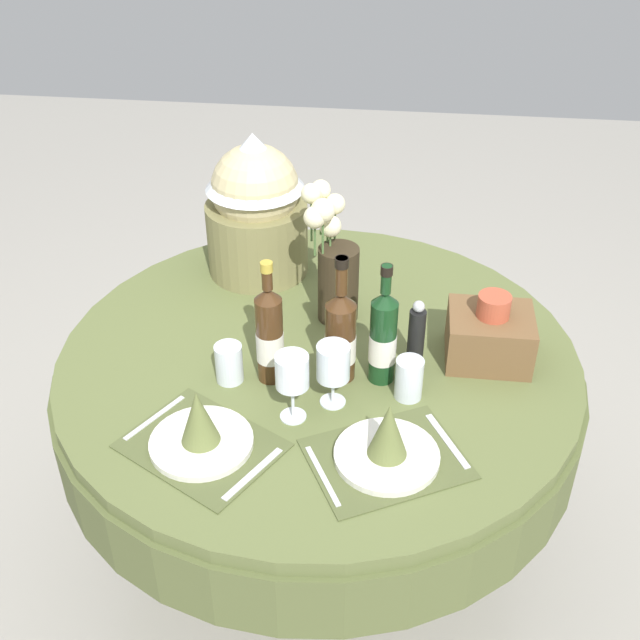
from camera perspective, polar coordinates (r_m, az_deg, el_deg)
ground at (r=2.64m, az=-0.09°, el=-15.59°), size 8.00×8.00×0.00m
dining_table at (r=2.20m, az=-0.11°, el=-5.16°), size 1.42×1.42×0.76m
place_setting_left at (r=1.83m, az=-8.67°, el=-7.95°), size 0.42×0.39×0.16m
place_setting_right at (r=1.78m, az=4.90°, el=-8.94°), size 0.42×0.39×0.16m
flower_vase at (r=2.16m, az=1.00°, el=4.26°), size 0.16×0.17×0.39m
wine_bottle_left at (r=1.96m, az=1.49°, el=-1.11°), size 0.08×0.08×0.35m
wine_bottle_right at (r=1.96m, az=4.58°, el=-1.22°), size 0.07×0.07×0.33m
wine_bottle_rear at (r=1.95m, az=-3.67°, el=-1.08°), size 0.07×0.07×0.34m
wine_glass_left at (r=1.83m, az=-2.03°, el=-3.85°), size 0.08×0.08×0.18m
wine_glass_right at (r=1.88m, az=0.96°, el=-3.17°), size 0.08×0.08×0.17m
tumbler_near_left at (r=2.00m, az=-6.60°, el=-3.12°), size 0.07×0.07×0.10m
tumbler_mid at (r=1.95m, az=6.46°, el=-4.24°), size 0.07×0.07×0.11m
pepper_mill at (r=2.02m, az=6.97°, el=-1.30°), size 0.04×0.04×0.21m
gift_tub_back_left at (r=2.37m, az=-4.68°, el=8.57°), size 0.31×0.31×0.45m
woven_basket_side_right at (r=2.10m, az=12.17°, el=-1.05°), size 0.22×0.19×0.19m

